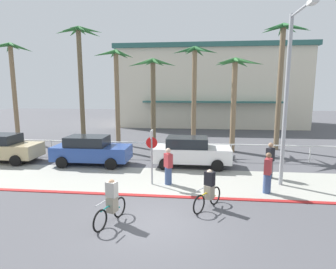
% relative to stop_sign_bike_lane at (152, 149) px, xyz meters
% --- Properties ---
extents(ground_plane, '(80.00, 80.00, 0.00)m').
position_rel_stop_sign_bike_lane_xyz_m(ground_plane, '(0.62, 6.40, -1.68)').
color(ground_plane, '#4C4C51').
extents(sidewalk_strip, '(44.00, 4.00, 0.02)m').
position_rel_stop_sign_bike_lane_xyz_m(sidewalk_strip, '(0.62, 0.60, -1.67)').
color(sidewalk_strip, '#9E9E93').
rests_on(sidewalk_strip, ground).
extents(curb_paint, '(44.00, 0.24, 0.03)m').
position_rel_stop_sign_bike_lane_xyz_m(curb_paint, '(0.62, -1.40, -1.66)').
color(curb_paint, maroon).
rests_on(curb_paint, ground).
extents(building_backdrop, '(21.64, 11.03, 9.24)m').
position_rel_stop_sign_bike_lane_xyz_m(building_backdrop, '(3.49, 23.21, 2.96)').
color(building_backdrop, beige).
rests_on(building_backdrop, ground).
extents(rail_fence, '(25.81, 0.08, 1.04)m').
position_rel_stop_sign_bike_lane_xyz_m(rail_fence, '(0.62, 4.90, -0.84)').
color(rail_fence, white).
rests_on(rail_fence, ground).
extents(stop_sign_bike_lane, '(0.52, 0.56, 2.56)m').
position_rel_stop_sign_bike_lane_xyz_m(stop_sign_bike_lane, '(0.00, 0.00, 0.00)').
color(stop_sign_bike_lane, gray).
rests_on(stop_sign_bike_lane, ground).
extents(streetlight_curb, '(0.24, 2.54, 7.50)m').
position_rel_stop_sign_bike_lane_xyz_m(streetlight_curb, '(5.91, 0.36, 2.60)').
color(streetlight_curb, '#9EA0A5').
rests_on(streetlight_curb, ground).
extents(palm_tree_0, '(2.74, 2.99, 8.13)m').
position_rel_stop_sign_bike_lane_xyz_m(palm_tree_0, '(-13.26, 9.78, 4.42)').
color(palm_tree_0, '#846B4C').
rests_on(palm_tree_0, ground).
extents(palm_tree_1, '(3.77, 2.95, 9.07)m').
position_rel_stop_sign_bike_lane_xyz_m(palm_tree_1, '(-7.03, 8.95, 5.08)').
color(palm_tree_1, brown).
rests_on(palm_tree_1, ground).
extents(palm_tree_2, '(3.23, 3.39, 7.36)m').
position_rel_stop_sign_bike_lane_xyz_m(palm_tree_2, '(-4.32, 9.13, 3.69)').
color(palm_tree_2, '#846B4C').
rests_on(palm_tree_2, ground).
extents(palm_tree_3, '(3.63, 3.04, 6.62)m').
position_rel_stop_sign_bike_lane_xyz_m(palm_tree_3, '(-1.34, 8.53, 3.20)').
color(palm_tree_3, brown).
rests_on(palm_tree_3, ground).
extents(palm_tree_4, '(3.42, 3.08, 7.54)m').
position_rel_stop_sign_bike_lane_xyz_m(palm_tree_4, '(1.75, 9.30, 3.79)').
color(palm_tree_4, '#846B4C').
rests_on(palm_tree_4, ground).
extents(palm_tree_5, '(3.31, 3.61, 6.47)m').
position_rel_stop_sign_bike_lane_xyz_m(palm_tree_5, '(4.52, 7.25, 3.33)').
color(palm_tree_5, '#846B4C').
rests_on(palm_tree_5, ground).
extents(palm_tree_6, '(3.21, 3.29, 8.83)m').
position_rel_stop_sign_bike_lane_xyz_m(palm_tree_6, '(7.82, 8.40, 4.93)').
color(palm_tree_6, '#756047').
rests_on(palm_tree_6, ground).
extents(car_tan_0, '(4.40, 2.02, 1.69)m').
position_rel_stop_sign_bike_lane_xyz_m(car_tan_0, '(-9.71, 3.08, -0.81)').
color(car_tan_0, tan).
rests_on(car_tan_0, ground).
extents(car_blue_1, '(4.40, 2.02, 1.69)m').
position_rel_stop_sign_bike_lane_xyz_m(car_blue_1, '(-4.09, 3.01, -0.81)').
color(car_blue_1, '#284793').
rests_on(car_blue_1, ground).
extents(car_white_2, '(4.40, 2.02, 1.69)m').
position_rel_stop_sign_bike_lane_xyz_m(car_white_2, '(1.68, 3.28, -0.81)').
color(car_white_2, white).
rests_on(car_white_2, ground).
extents(cyclist_teal_0, '(0.59, 1.76, 1.50)m').
position_rel_stop_sign_bike_lane_xyz_m(cyclist_teal_0, '(-0.73, -3.79, -0.98)').
color(cyclist_teal_0, black).
rests_on(cyclist_teal_0, ground).
extents(cyclist_yellow_1, '(1.08, 1.54, 1.50)m').
position_rel_stop_sign_bike_lane_xyz_m(cyclist_yellow_1, '(2.51, -2.30, -0.98)').
color(cyclist_yellow_1, black).
rests_on(cyclist_yellow_1, ground).
extents(pedestrian_0, '(0.45, 0.48, 1.73)m').
position_rel_stop_sign_bike_lane_xyz_m(pedestrian_0, '(0.75, 0.08, -0.88)').
color(pedestrian_0, '#384C7A').
rests_on(pedestrian_0, ground).
extents(pedestrian_1, '(0.42, 0.47, 1.77)m').
position_rel_stop_sign_bike_lane_xyz_m(pedestrian_1, '(5.03, -0.55, -0.85)').
color(pedestrian_1, '#384C7A').
rests_on(pedestrian_1, ground).
extents(pedestrian_2, '(0.47, 0.47, 1.79)m').
position_rel_stop_sign_bike_lane_xyz_m(pedestrian_2, '(5.64, 1.58, -0.84)').
color(pedestrian_2, '#4C4C51').
rests_on(pedestrian_2, ground).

